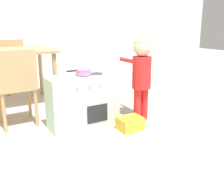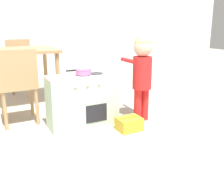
% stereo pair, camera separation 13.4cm
% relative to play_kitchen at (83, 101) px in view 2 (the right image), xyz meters
% --- Properties ---
extents(ground_plane, '(16.00, 16.00, 0.00)m').
position_rel_play_kitchen_xyz_m(ground_plane, '(0.07, -0.87, -0.27)').
color(ground_plane, '#B2A899').
extents(wall_back, '(10.00, 0.06, 2.60)m').
position_rel_play_kitchen_xyz_m(wall_back, '(0.07, 2.91, 1.03)').
color(wall_back, silver).
rests_on(wall_back, ground_plane).
extents(play_kitchen, '(0.71, 0.32, 0.56)m').
position_rel_play_kitchen_xyz_m(play_kitchen, '(0.00, 0.00, 0.00)').
color(play_kitchen, '#B2DBB7').
rests_on(play_kitchen, ground_plane).
extents(toy_pot, '(0.26, 0.17, 0.06)m').
position_rel_play_kitchen_xyz_m(toy_pot, '(0.02, 0.00, 0.32)').
color(toy_pot, pink).
rests_on(toy_pot, play_kitchen).
extents(child_figure, '(0.23, 0.38, 0.95)m').
position_rel_play_kitchen_xyz_m(child_figure, '(0.63, -0.16, 0.34)').
color(child_figure, red).
rests_on(child_figure, ground_plane).
extents(toy_basket, '(0.24, 0.19, 0.15)m').
position_rel_play_kitchen_xyz_m(toy_basket, '(0.37, -0.33, -0.21)').
color(toy_basket, gold).
rests_on(toy_basket, ground_plane).
extents(dining_table, '(0.94, 0.82, 0.74)m').
position_rel_play_kitchen_xyz_m(dining_table, '(-0.45, 1.12, 0.35)').
color(dining_table, tan).
rests_on(dining_table, ground_plane).
extents(dining_chair_near, '(0.38, 0.38, 0.82)m').
position_rel_play_kitchen_xyz_m(dining_chair_near, '(-0.58, 0.34, 0.17)').
color(dining_chair_near, tan).
rests_on(dining_chair_near, ground_plane).
extents(dining_chair_far, '(0.38, 0.38, 0.82)m').
position_rel_play_kitchen_xyz_m(dining_chair_far, '(-0.36, 1.83, 0.17)').
color(dining_chair_far, tan).
rests_on(dining_chair_far, ground_plane).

